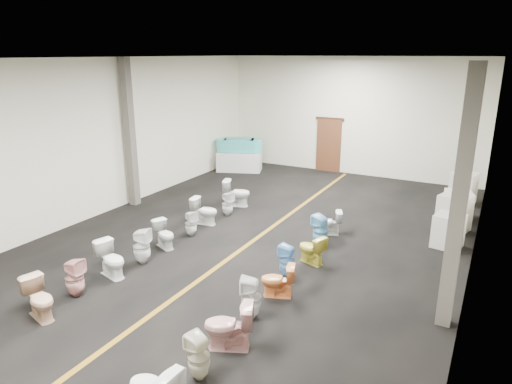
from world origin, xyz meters
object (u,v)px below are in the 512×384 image
appliance_crate_c (458,205)px  toilet_left_6 (165,234)px  appliance_crate_b (454,213)px  toilet_left_7 (191,223)px  appliance_crate_d (463,188)px  toilet_right_5 (278,281)px  toilet_left_9 (228,204)px  appliance_crate_a (448,231)px  toilet_right_2 (199,357)px  toilet_left_8 (205,211)px  bathtub (239,145)px  toilet_left_5 (142,246)px  toilet_left_3 (75,278)px  toilet_left_2 (40,299)px  display_table (239,161)px  toilet_right_9 (329,223)px  toilet_left_10 (237,193)px  toilet_left_4 (112,259)px  toilet_right_8 (320,231)px  toilet_right_3 (229,326)px  toilet_right_4 (251,298)px  toilet_right_6 (287,261)px  toilet_right_7 (311,249)px

appliance_crate_c → toilet_left_6: appliance_crate_c is taller
appliance_crate_b → toilet_left_7: (-6.00, -3.66, -0.15)m
appliance_crate_d → appliance_crate_b: bearing=-90.0°
appliance_crate_c → toilet_right_5: bearing=-112.2°
appliance_crate_b → toilet_left_9: 6.27m
appliance_crate_a → toilet_right_2: size_ratio=1.14×
appliance_crate_a → toilet_left_8: size_ratio=1.10×
bathtub → toilet_left_5: size_ratio=2.10×
toilet_right_5 → toilet_left_8: bearing=-146.3°
appliance_crate_c → toilet_left_3: bearing=-126.3°
toilet_left_2 → display_table: bearing=26.7°
appliance_crate_d → toilet_left_8: 8.24m
toilet_right_5 → toilet_right_9: toilet_right_5 is taller
toilet_left_10 → toilet_right_2: (3.55, -7.11, -0.05)m
display_table → toilet_left_4: bearing=-76.4°
toilet_left_10 → toilet_right_8: (3.41, -1.73, -0.01)m
toilet_left_2 → toilet_left_9: 6.23m
toilet_left_2 → toilet_right_3: bearing=-61.5°
toilet_left_8 → appliance_crate_b: bearing=-74.0°
toilet_right_2 → toilet_left_4: bearing=-101.4°
toilet_left_8 → toilet_right_3: 5.74m
toilet_right_4 → appliance_crate_a: bearing=130.1°
toilet_right_5 → toilet_left_3: bearing=-81.5°
appliance_crate_c → toilet_right_8: toilet_right_8 is taller
appliance_crate_d → toilet_right_3: appliance_crate_d is taller
toilet_right_6 → toilet_left_9: bearing=-128.9°
appliance_crate_a → display_table: bearing=153.5°
toilet_right_8 → toilet_left_3: bearing=-13.9°
bathtub → appliance_crate_c: (8.39, -1.83, -0.67)m
toilet_left_7 → toilet_right_6: (3.18, -0.90, 0.03)m
bathtub → toilet_left_6: (2.26, -7.52, -0.73)m
toilet_left_7 → toilet_right_5: 3.77m
appliance_crate_a → toilet_right_7: (-2.63, -2.45, -0.07)m
toilet_left_8 → toilet_left_10: toilet_left_10 is taller
toilet_left_3 → toilet_right_6: (3.34, 2.71, -0.03)m
toilet_left_8 → toilet_right_4: (3.44, -3.55, 0.02)m
toilet_left_9 → toilet_left_2: bearing=-165.5°
appliance_crate_b → toilet_left_9: bearing=-162.6°
bathtub → toilet_right_3: size_ratio=2.18×
bathtub → toilet_left_2: (2.29, -11.05, -0.69)m
toilet_left_5 → toilet_left_8: size_ratio=1.11×
toilet_left_4 → toilet_right_9: (3.30, 4.44, -0.05)m
toilet_right_9 → toilet_left_8: bearing=-98.7°
appliance_crate_a → toilet_left_9: size_ratio=1.16×
appliance_crate_b → appliance_crate_d: 2.69m
toilet_right_3 → toilet_left_6: bearing=-151.6°
appliance_crate_d → toilet_left_6: appliance_crate_d is taller
appliance_crate_b → toilet_left_6: appliance_crate_b is taller
toilet_left_10 → toilet_right_7: size_ratio=1.22×
appliance_crate_a → toilet_right_7: appliance_crate_a is taller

